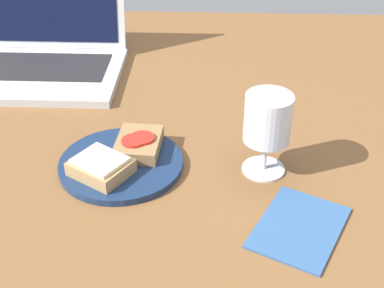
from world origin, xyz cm
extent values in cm
cube|color=brown|center=(0.00, 0.00, 1.50)|extent=(140.00, 140.00, 3.00)
cylinder|color=navy|center=(-8.11, -5.90, 3.61)|extent=(21.26, 21.26, 1.21)
cube|color=#A88456|center=(-10.78, -9.48, 5.40)|extent=(11.69, 11.21, 2.38)
cube|color=#F4EAB7|center=(-10.78, -9.48, 6.89)|extent=(9.97, 9.63, 0.61)
cube|color=#937047|center=(-5.45, -2.31, 5.37)|extent=(8.11, 10.32, 2.31)
cylinder|color=red|center=(-4.75, -2.44, 6.75)|extent=(4.32, 4.32, 0.45)
cylinder|color=red|center=(-6.15, -3.41, 6.76)|extent=(4.13, 4.13, 0.47)
cylinder|color=white|center=(16.22, -5.76, 3.20)|extent=(7.29, 7.29, 0.40)
cylinder|color=white|center=(16.22, -5.76, 6.32)|extent=(0.90, 0.90, 5.84)
cylinder|color=white|center=(16.22, -5.76, 13.27)|extent=(7.73, 7.73, 8.07)
cylinder|color=white|center=(16.22, -5.76, 11.72)|extent=(7.11, 7.11, 4.97)
cube|color=silver|center=(-30.66, 26.48, 3.87)|extent=(34.39, 25.86, 1.74)
cube|color=#232326|center=(-30.66, 28.81, 4.82)|extent=(28.20, 14.22, 0.16)
cube|color=silver|center=(-30.66, 41.72, 15.03)|extent=(33.71, 5.39, 20.75)
cube|color=black|center=(-30.66, 41.22, 15.03)|extent=(30.27, 4.03, 17.32)
cube|color=#33598C|center=(20.54, -20.12, 3.20)|extent=(17.21, 19.06, 0.40)
camera|label=1|loc=(7.13, -79.37, 57.53)|focal=50.00mm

